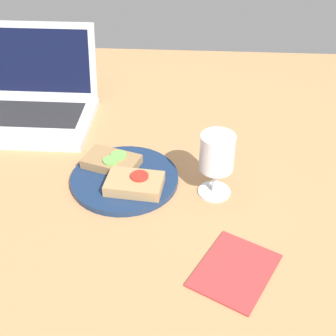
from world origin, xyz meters
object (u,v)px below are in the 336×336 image
Objects in this scene: plate at (123,179)px; napkin at (235,270)px; laptop at (30,103)px; sandwich_with_tomato at (135,183)px; wine_glass at (217,155)px; sandwich_with_cucumber at (112,161)px.

plate is 33.37cm from napkin.
sandwich_with_tomato is at bearing -43.81° from laptop.
sandwich_with_tomato is at bearing -175.69° from wine_glass.
wine_glass is 23.69cm from napkin.
plate is 21.92cm from wine_glass.
wine_glass is (16.75, 1.26, 7.11)cm from sandwich_with_tomato.
sandwich_with_cucumber is 24.80cm from wine_glass.
sandwich_with_cucumber is 33.52cm from laptop.
plate reaches higher than napkin.
laptop is at bearing 135.62° from napkin.
sandwich_with_cucumber is (-6.08, 7.71, -0.11)cm from sandwich_with_tomato.
napkin is at bearing -44.38° from laptop.
plate is 1.54× the size of napkin.
sandwich_with_tomato is 43.21cm from laptop.
plate is 5.27cm from sandwich_with_tomato.
sandwich_with_tomato is 0.37× the size of laptop.
sandwich_with_tomato reaches higher than plate.
laptop is (-28.08, 26.05, 3.34)cm from plate.
napkin is at bearing -46.14° from plate.
sandwich_with_tomato is 0.91× the size of sandwich_with_cucumber.
wine_glass is (22.83, -6.45, 7.22)cm from sandwich_with_cucumber.
sandwich_with_tomato reaches higher than sandwich_with_cucumber.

